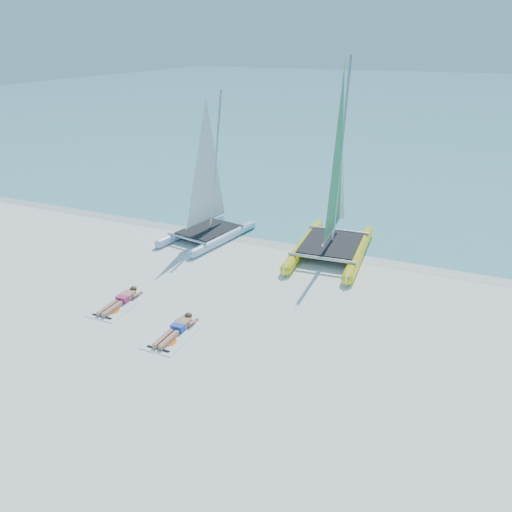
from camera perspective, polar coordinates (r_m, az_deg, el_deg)
The scene contains 9 objects.
ground at distance 15.66m, azimuth -4.50°, elevation -5.36°, with size 140.00×140.00×0.00m, color white.
sea at distance 75.66m, azimuth 19.44°, elevation 16.72°, with size 140.00×115.00×0.01m, color #6EB1B7.
wet_sand_strip at distance 20.18m, azimuth 2.81°, elevation 1.62°, with size 140.00×1.40×0.01m, color silver.
catamaran_blue at distance 20.17m, azimuth -5.61°, elevation 6.85°, with size 2.85×4.66×5.93m.
catamaran_yellow at distance 18.98m, azimuth 9.23°, elevation 7.21°, with size 2.90×5.79×7.28m.
towel_a at distance 16.02m, azimuth -15.49°, elevation -5.46°, with size 1.00×1.85×0.02m, color white.
sunbather_a at distance 16.10m, azimuth -15.12°, elevation -4.83°, with size 0.37×1.73×0.26m.
towel_b at distance 14.20m, azimuth -9.41°, elevation -8.91°, with size 1.00×1.85×0.02m, color white.
sunbather_b at distance 14.27m, azimuth -9.02°, elevation -8.17°, with size 0.37×1.73×0.26m.
Camera 1 is at (6.60, -11.99, 7.60)m, focal length 35.00 mm.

